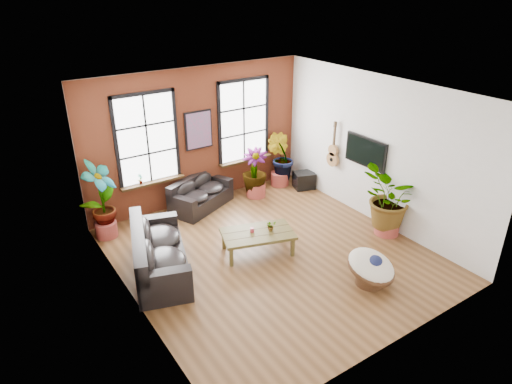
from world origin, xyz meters
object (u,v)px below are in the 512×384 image
(sofa_left, at_px, (156,254))
(coffee_table, at_px, (258,235))
(papasan_chair, at_px, (371,268))
(sofa_back, at_px, (200,194))

(sofa_left, relative_size, coffee_table, 1.50)
(sofa_left, xyz_separation_m, coffee_table, (2.09, -0.53, 0.01))
(papasan_chair, bearing_deg, sofa_back, 81.39)
(coffee_table, bearing_deg, papasan_chair, -43.55)
(sofa_left, relative_size, papasan_chair, 2.03)
(sofa_left, height_order, coffee_table, sofa_left)
(sofa_left, distance_m, coffee_table, 2.15)
(sofa_back, height_order, papasan_chair, sofa_back)
(sofa_back, relative_size, sofa_left, 0.75)
(sofa_left, bearing_deg, papasan_chair, -111.53)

